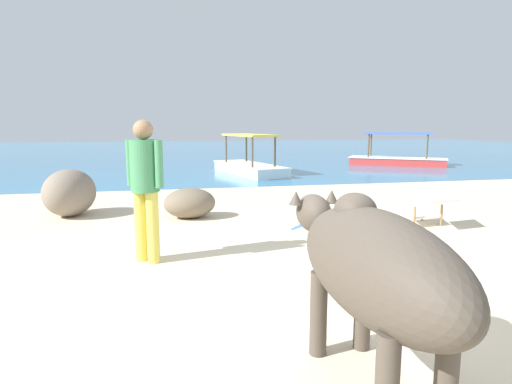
{
  "coord_description": "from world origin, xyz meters",
  "views": [
    {
      "loc": [
        -1.48,
        -3.56,
        1.6
      ],
      "look_at": [
        -0.1,
        3.0,
        0.55
      ],
      "focal_mm": 30.06,
      "sensor_mm": 36.0,
      "label": 1
    }
  ],
  "objects": [
    {
      "name": "shore_rock_large",
      "position": [
        -3.13,
        4.24,
        0.45
      ],
      "size": [
        1.09,
        1.23,
        0.81
      ],
      "primitive_type": "ellipsoid",
      "rotation": [
        0.0,
        0.0,
        1.29
      ],
      "color": "gray",
      "rests_on": "sand_beach"
    },
    {
      "name": "water_surface",
      "position": [
        0.0,
        22.0,
        0.0
      ],
      "size": [
        60.0,
        36.0,
        0.03
      ],
      "primitive_type": "cube",
      "color": "teal",
      "rests_on": "ground"
    },
    {
      "name": "deck_chair_far",
      "position": [
        2.43,
        2.24,
        0.42
      ],
      "size": [
        0.64,
        0.84,
        0.68
      ],
      "rotation": [
        0.0,
        0.0,
        1.72
      ],
      "color": "olive",
      "rests_on": "sand_beach"
    },
    {
      "name": "boat_red",
      "position": [
        7.52,
        11.91,
        0.29
      ],
      "size": [
        3.7,
        2.99,
        1.29
      ],
      "rotation": [
        0.0,
        0.0,
        2.56
      ],
      "color": "#C63833",
      "rests_on": "water_surface"
    },
    {
      "name": "shore_rock_medium",
      "position": [
        -1.11,
        3.65,
        0.29
      ],
      "size": [
        0.92,
        0.75,
        0.51
      ],
      "primitive_type": "ellipsoid",
      "rotation": [
        0.0,
        0.0,
        0.07
      ],
      "color": "#756651",
      "rests_on": "sand_beach"
    },
    {
      "name": "deck_chair_near",
      "position": [
        0.26,
        0.64,
        0.42
      ],
      "size": [
        0.93,
        0.9,
        0.68
      ],
      "rotation": [
        0.0,
        0.0,
        5.58
      ],
      "color": "olive",
      "rests_on": "sand_beach"
    },
    {
      "name": "person_standing",
      "position": [
        -1.72,
        1.37,
        0.99
      ],
      "size": [
        0.41,
        0.36,
        1.62
      ],
      "rotation": [
        0.0,
        0.0,
        0.88
      ],
      "color": "#DBC64C",
      "rests_on": "sand_beach"
    },
    {
      "name": "sand_beach",
      "position": [
        0.0,
        0.0,
        0.02
      ],
      "size": [
        18.0,
        14.0,
        0.04
      ],
      "primitive_type": "cube",
      "color": "beige",
      "rests_on": "ground"
    },
    {
      "name": "cow",
      "position": [
        -0.32,
        -1.34,
        0.79
      ],
      "size": [
        0.64,
        2.02,
        1.14
      ],
      "rotation": [
        0.0,
        0.0,
        1.6
      ],
      "color": "#4C4238",
      "rests_on": "sand_beach"
    },
    {
      "name": "boat_white",
      "position": [
        1.2,
        10.22,
        0.29
      ],
      "size": [
        1.98,
        3.84,
        1.29
      ],
      "rotation": [
        0.0,
        0.0,
        4.95
      ],
      "color": "white",
      "rests_on": "water_surface"
    }
  ]
}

